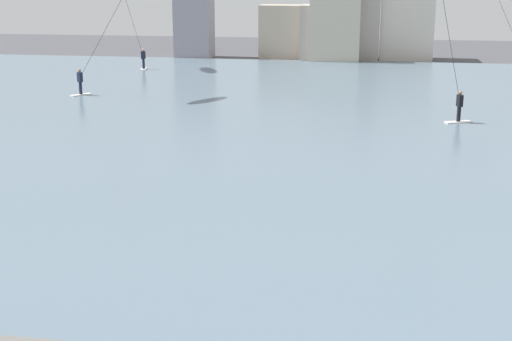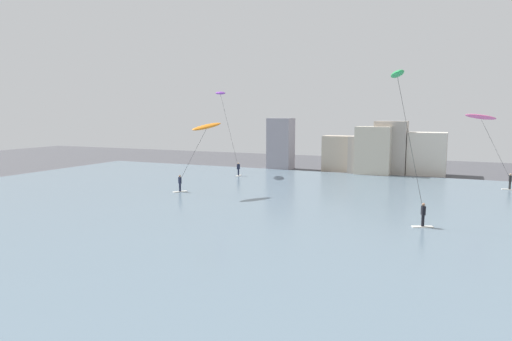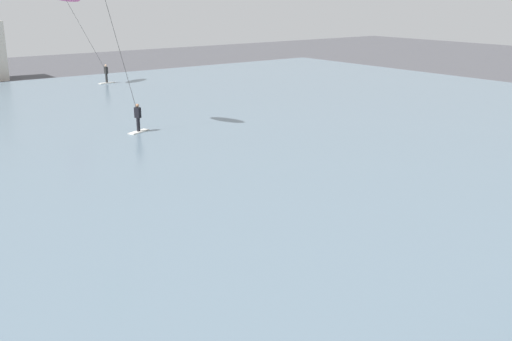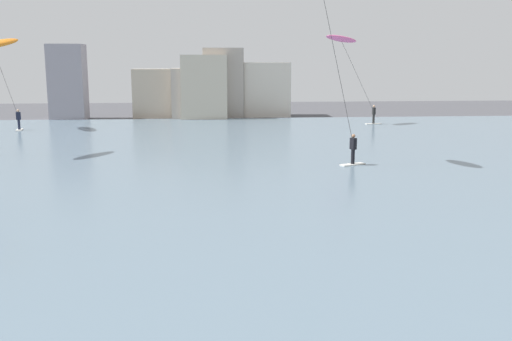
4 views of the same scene
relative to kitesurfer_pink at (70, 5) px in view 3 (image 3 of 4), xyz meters
The scene contains 2 objects.
water_bay 23.33m from the kitesurfer_pink, 117.84° to the right, with size 84.00×52.00×0.10m, color slate.
kitesurfer_pink is the anchor object (origin of this frame).
Camera 3 is at (-9.06, -0.16, 7.77)m, focal length 42.85 mm.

